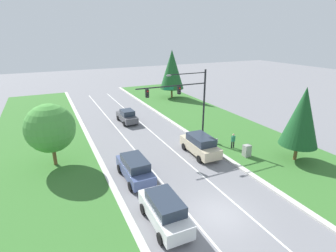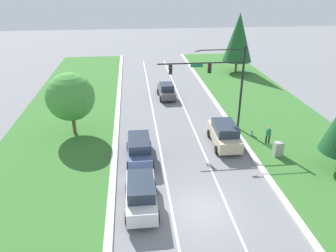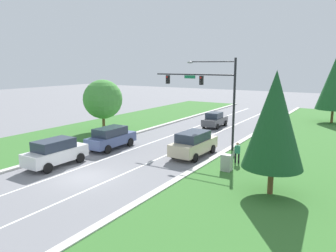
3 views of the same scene
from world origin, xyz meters
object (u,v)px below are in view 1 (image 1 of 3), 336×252
at_px(white_suv, 165,210).
at_px(pedestrian, 233,140).
at_px(slate_blue_suv, 135,168).
at_px(conifer_far_right_tree, 172,69).
at_px(fire_hydrant, 217,141).
at_px(graphite_sedan, 127,116).
at_px(conifer_near_right_tree, 302,117).
at_px(oak_near_left_tree, 50,128).
at_px(champagne_suv, 200,145).
at_px(utility_cabinet, 247,151).
at_px(traffic_signal_mast, 186,96).

height_order(white_suv, pedestrian, white_suv).
xyz_separation_m(slate_blue_suv, conifer_far_right_tree, (15.63, 24.85, 4.28)).
xyz_separation_m(pedestrian, fire_hydrant, (-0.81, 1.67, -0.59)).
bearing_deg(conifer_far_right_tree, slate_blue_suv, -122.17).
bearing_deg(graphite_sedan, conifer_far_right_tree, 39.01).
xyz_separation_m(conifer_near_right_tree, oak_near_left_tree, (-20.91, 8.85, -0.76)).
xyz_separation_m(champagne_suv, conifer_far_right_tree, (8.20, 23.13, 4.25)).
relative_size(fire_hydrant, oak_near_left_tree, 0.12).
height_order(slate_blue_suv, fire_hydrant, slate_blue_suv).
height_order(white_suv, fire_hydrant, white_suv).
bearing_deg(conifer_near_right_tree, fire_hydrant, 125.13).
distance_m(pedestrian, oak_near_left_tree, 17.90).
height_order(fire_hydrant, conifer_far_right_tree, conifer_far_right_tree).
distance_m(graphite_sedan, conifer_far_right_tree, 16.33).
bearing_deg(utility_cabinet, traffic_signal_mast, 124.89).
height_order(traffic_signal_mast, fire_hydrant, traffic_signal_mast).
distance_m(fire_hydrant, oak_near_left_tree, 16.90).
xyz_separation_m(graphite_sedan, slate_blue_suv, (-3.75, -14.54, 0.13)).
bearing_deg(graphite_sedan, champagne_suv, -75.93).
relative_size(graphite_sedan, fire_hydrant, 6.49).
bearing_deg(conifer_near_right_tree, champagne_suv, 146.24).
xyz_separation_m(utility_cabinet, pedestrian, (-0.00, 2.16, 0.32)).
distance_m(utility_cabinet, conifer_near_right_tree, 5.89).
relative_size(slate_blue_suv, conifer_near_right_tree, 0.70).
height_order(traffic_signal_mast, champagne_suv, traffic_signal_mast).
height_order(champagne_suv, pedestrian, champagne_suv).
xyz_separation_m(fire_hydrant, oak_near_left_tree, (-16.39, 2.43, 3.31)).
height_order(graphite_sedan, oak_near_left_tree, oak_near_left_tree).
xyz_separation_m(champagne_suv, slate_blue_suv, (-7.43, -1.72, -0.03)).
distance_m(graphite_sedan, slate_blue_suv, 15.02).
xyz_separation_m(utility_cabinet, conifer_far_right_tree, (4.33, 25.60, 4.68)).
height_order(traffic_signal_mast, slate_blue_suv, traffic_signal_mast).
bearing_deg(slate_blue_suv, fire_hydrant, 16.06).
bearing_deg(pedestrian, utility_cabinet, 89.72).
height_order(white_suv, champagne_suv, champagne_suv).
relative_size(white_suv, fire_hydrant, 6.92).
relative_size(traffic_signal_mast, slate_blue_suv, 1.59).
bearing_deg(pedestrian, conifer_far_right_tree, -100.76).
height_order(slate_blue_suv, utility_cabinet, slate_blue_suv).
height_order(white_suv, conifer_near_right_tree, conifer_near_right_tree).
bearing_deg(white_suv, conifer_far_right_tree, 63.64).
bearing_deg(pedestrian, champagne_suv, -4.91).
bearing_deg(fire_hydrant, traffic_signal_mast, 150.86).
height_order(utility_cabinet, oak_near_left_tree, oak_near_left_tree).
height_order(champagne_suv, oak_near_left_tree, oak_near_left_tree).
relative_size(graphite_sedan, slate_blue_suv, 0.90).
xyz_separation_m(slate_blue_suv, utility_cabinet, (11.30, -0.75, -0.40)).
bearing_deg(oak_near_left_tree, utility_cabinet, -20.00).
relative_size(traffic_signal_mast, pedestrian, 4.75).
bearing_deg(traffic_signal_mast, champagne_suv, -90.25).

